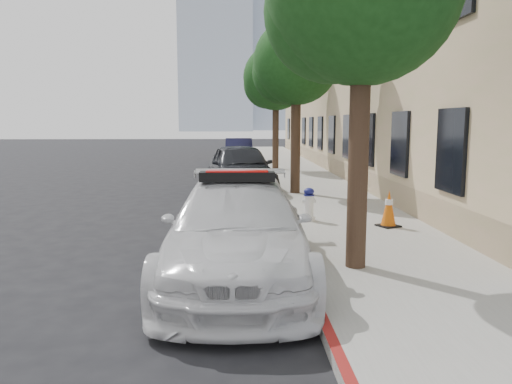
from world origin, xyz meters
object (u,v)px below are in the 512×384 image
object	(u,v)px
parked_car_mid	(240,168)
traffic_cone	(389,209)
police_car	(237,230)
fire_hydrant	(309,205)
parked_car_far	(239,151)

from	to	relation	value
parked_car_mid	traffic_cone	distance (m)	7.01
police_car	fire_hydrant	xyz separation A→B (m)	(1.60, 3.64, -0.24)
police_car	parked_car_far	size ratio (longest dim) A/B	1.20
parked_car_mid	parked_car_far	world-z (taller)	parked_car_mid
police_car	parked_car_far	bearing A→B (deg)	91.00
fire_hydrant	traffic_cone	size ratio (longest dim) A/B	0.96
police_car	fire_hydrant	bearing A→B (deg)	67.60
parked_car_mid	fire_hydrant	bearing A→B (deg)	-82.49
police_car	parked_car_mid	world-z (taller)	parked_car_mid
parked_car_far	fire_hydrant	world-z (taller)	parked_car_far
parked_car_mid	parked_car_far	size ratio (longest dim) A/B	1.12
parked_car_far	parked_car_mid	bearing A→B (deg)	-90.51
police_car	parked_car_mid	bearing A→B (deg)	90.65
parked_car_mid	fire_hydrant	world-z (taller)	parked_car_mid
parked_car_mid	parked_car_far	xyz separation A→B (m)	(-0.00, 11.80, -0.11)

